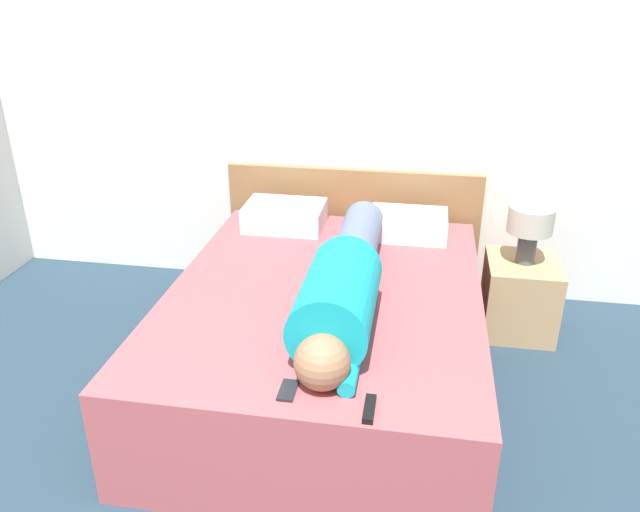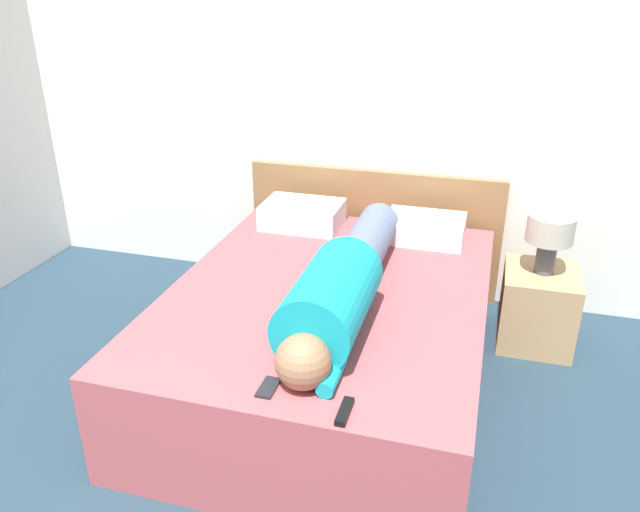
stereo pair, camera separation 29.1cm
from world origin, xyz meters
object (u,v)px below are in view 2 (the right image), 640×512
bed (328,335)px  cell_phone (268,388)px  tv_remote (345,412)px  pillow_second (425,228)px  pillow_near_headboard (302,215)px  person_lying (342,285)px  nightstand (537,307)px  table_lamp (550,234)px

bed → cell_phone: cell_phone is taller
tv_remote → cell_phone: tv_remote is taller
pillow_second → tv_remote: bearing=-92.2°
bed → pillow_near_headboard: 0.94m
pillow_near_headboard → person_lying: bearing=-63.1°
nightstand → pillow_second: (-0.69, 0.07, 0.39)m
person_lying → pillow_near_headboard: person_lying is taller
person_lying → tv_remote: size_ratio=10.79×
cell_phone → person_lying: bearing=79.2°
bed → pillow_second: bearing=64.0°
pillow_near_headboard → tv_remote: bearing=-67.7°
person_lying → cell_phone: 0.68m
person_lying → cell_phone: person_lying is taller
pillow_second → pillow_near_headboard: bearing=180.0°
pillow_second → cell_phone: 1.69m
person_lying → cell_phone: size_ratio=12.45×
nightstand → cell_phone: bearing=-124.3°
tv_remote → cell_phone: size_ratio=1.15×
table_lamp → tv_remote: table_lamp is taller
pillow_near_headboard → tv_remote: size_ratio=3.23×
person_lying → pillow_near_headboard: (-0.51, 0.99, -0.07)m
person_lying → pillow_near_headboard: 1.12m
pillow_second → table_lamp: bearing=-5.7°
nightstand → person_lying: size_ratio=0.28×
pillow_near_headboard → tv_remote: 1.85m
table_lamp → pillow_near_headboard: table_lamp is taller
person_lying → tv_remote: (0.19, -0.72, -0.13)m
bed → table_lamp: size_ratio=5.93×
pillow_near_headboard → cell_phone: bearing=-76.9°
table_lamp → pillow_second: bearing=174.3°
table_lamp → pillow_near_headboard: size_ratio=0.71×
cell_phone → pillow_near_headboard: bearing=103.1°
table_lamp → person_lying: person_lying is taller
tv_remote → pillow_near_headboard: bearing=112.3°
pillow_second → cell_phone: pillow_second is taller
table_lamp → pillow_second: size_ratio=0.75×
bed → nightstand: size_ratio=4.50×
bed → pillow_second: 0.93m
cell_phone → table_lamp: bearing=55.7°
tv_remote → cell_phone: (-0.32, 0.07, -0.01)m
nightstand → cell_phone: size_ratio=3.49×
table_lamp → bed: bearing=-146.4°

